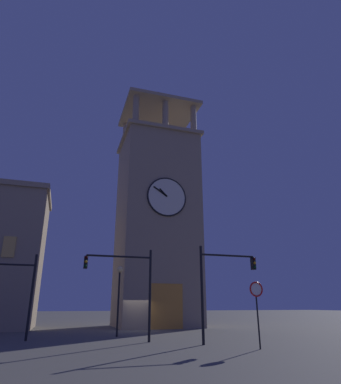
% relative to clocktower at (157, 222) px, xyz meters
% --- Properties ---
extents(ground_plane, '(200.00, 200.00, 0.00)m').
position_rel_clocktower_xyz_m(ground_plane, '(2.80, 4.73, -10.87)').
color(ground_plane, '#56544F').
extents(clocktower, '(8.66, 8.24, 27.98)m').
position_rel_clocktower_xyz_m(clocktower, '(0.00, 0.00, 0.00)').
color(clocktower, gray).
rests_on(clocktower, ground_plane).
extents(traffic_signal_near, '(4.20, 0.41, 5.45)m').
position_rel_clocktower_xyz_m(traffic_signal_near, '(5.53, 13.91, -7.22)').
color(traffic_signal_near, black).
rests_on(traffic_signal_near, ground_plane).
extents(traffic_signal_mid, '(3.92, 0.41, 5.26)m').
position_rel_clocktower_xyz_m(traffic_signal_mid, '(12.48, 10.97, -7.45)').
color(traffic_signal_mid, black).
rests_on(traffic_signal_mid, ground_plane).
extents(traffic_signal_far, '(3.72, 0.41, 5.47)m').
position_rel_clocktower_xyz_m(traffic_signal_far, '(0.38, 16.17, -7.24)').
color(traffic_signal_far, black).
rests_on(traffic_signal_far, ground_plane).
extents(street_lamp, '(0.44, 0.44, 4.79)m').
position_rel_clocktower_xyz_m(street_lamp, '(5.40, 9.76, -7.50)').
color(street_lamp, black).
rests_on(street_lamp, ground_plane).
extents(no_horn_sign, '(0.78, 0.14, 3.26)m').
position_rel_clocktower_xyz_m(no_horn_sign, '(-0.35, 18.82, -8.30)').
color(no_horn_sign, black).
rests_on(no_horn_sign, ground_plane).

